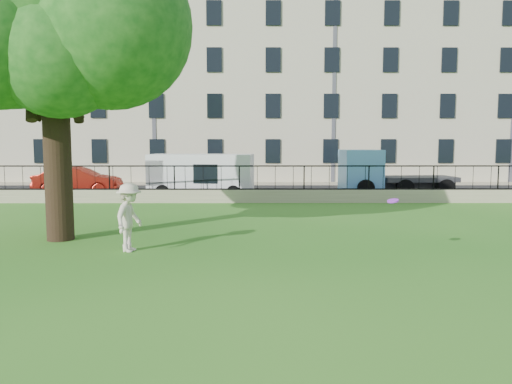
{
  "coord_description": "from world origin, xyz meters",
  "views": [
    {
      "loc": [
        0.69,
        -10.98,
        2.8
      ],
      "look_at": [
        0.74,
        3.5,
        1.35
      ],
      "focal_mm": 35.0,
      "sensor_mm": 36.0,
      "label": 1
    }
  ],
  "objects_px": {
    "man": "(129,217)",
    "frisbee": "(393,201)",
    "red_sedan": "(78,181)",
    "tree": "(48,11)",
    "white_van": "(201,176)",
    "blue_truck": "(395,172)"
  },
  "relations": [
    {
      "from": "red_sedan",
      "to": "blue_truck",
      "type": "height_order",
      "value": "blue_truck"
    },
    {
      "from": "red_sedan",
      "to": "tree",
      "type": "bearing_deg",
      "value": -163.4
    },
    {
      "from": "red_sedan",
      "to": "white_van",
      "type": "height_order",
      "value": "white_van"
    },
    {
      "from": "red_sedan",
      "to": "white_van",
      "type": "relative_size",
      "value": 0.86
    },
    {
      "from": "man",
      "to": "blue_truck",
      "type": "height_order",
      "value": "blue_truck"
    },
    {
      "from": "red_sedan",
      "to": "man",
      "type": "bearing_deg",
      "value": -155.98
    },
    {
      "from": "frisbee",
      "to": "blue_truck",
      "type": "relative_size",
      "value": 0.05
    },
    {
      "from": "man",
      "to": "white_van",
      "type": "distance_m",
      "value": 12.77
    },
    {
      "from": "tree",
      "to": "blue_truck",
      "type": "distance_m",
      "value": 18.68
    },
    {
      "from": "white_van",
      "to": "tree",
      "type": "bearing_deg",
      "value": -99.68
    },
    {
      "from": "tree",
      "to": "man",
      "type": "bearing_deg",
      "value": -32.47
    },
    {
      "from": "man",
      "to": "red_sedan",
      "type": "bearing_deg",
      "value": 35.93
    },
    {
      "from": "tree",
      "to": "blue_truck",
      "type": "height_order",
      "value": "tree"
    },
    {
      "from": "frisbee",
      "to": "white_van",
      "type": "bearing_deg",
      "value": 113.82
    },
    {
      "from": "tree",
      "to": "red_sedan",
      "type": "height_order",
      "value": "tree"
    },
    {
      "from": "white_van",
      "to": "frisbee",
      "type": "bearing_deg",
      "value": -60.8
    },
    {
      "from": "frisbee",
      "to": "blue_truck",
      "type": "height_order",
      "value": "blue_truck"
    },
    {
      "from": "frisbee",
      "to": "red_sedan",
      "type": "relative_size",
      "value": 0.06
    },
    {
      "from": "man",
      "to": "red_sedan",
      "type": "xyz_separation_m",
      "value": [
        -6.14,
        13.76,
        -0.14
      ]
    },
    {
      "from": "blue_truck",
      "to": "man",
      "type": "bearing_deg",
      "value": -131.47
    },
    {
      "from": "man",
      "to": "white_van",
      "type": "relative_size",
      "value": 0.34
    },
    {
      "from": "man",
      "to": "frisbee",
      "type": "height_order",
      "value": "man"
    }
  ]
}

